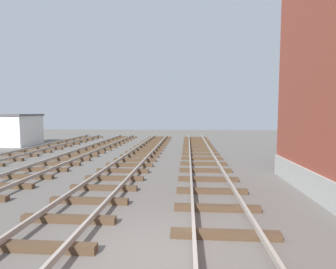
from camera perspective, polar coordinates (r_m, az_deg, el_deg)
ground_plane at (r=5.92m, az=-2.55°, el=-24.35°), size 80.00×80.00×0.00m
track_near_building at (r=5.88m, az=13.28°, el=-23.18°), size 2.50×51.49×0.32m
track_centre at (r=6.59m, az=-26.02°, el=-20.38°), size 2.50×51.49×0.32m
control_hut at (r=27.21m, az=-29.38°, el=0.92°), size 3.00×3.80×2.76m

